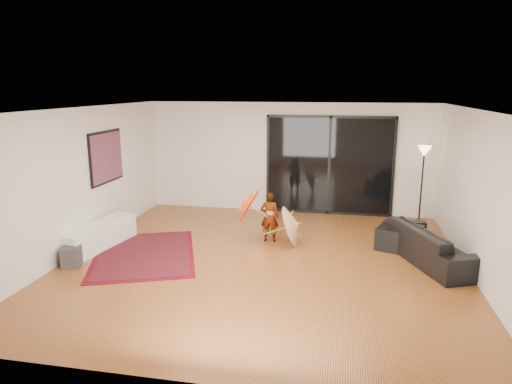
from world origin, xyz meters
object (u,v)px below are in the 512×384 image
(sofa, at_px, (432,244))
(ottoman, at_px, (399,238))
(child, at_px, (270,217))
(media_console, at_px, (100,236))

(sofa, distance_m, ottoman, 0.77)
(sofa, distance_m, child, 3.08)
(media_console, xyz_separation_m, ottoman, (5.71, 1.09, -0.03))
(sofa, relative_size, ottoman, 2.90)
(sofa, relative_size, child, 2.15)
(media_console, xyz_separation_m, sofa, (6.20, 0.50, 0.08))
(sofa, height_order, ottoman, sofa)
(ottoman, bearing_deg, child, -178.68)
(ottoman, xyz_separation_m, child, (-2.54, -0.06, 0.29))
(sofa, bearing_deg, child, 57.29)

